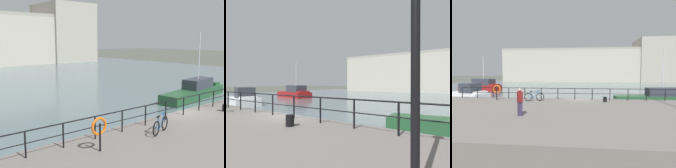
% 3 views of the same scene
% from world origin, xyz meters
% --- Properties ---
extents(ground_plane, '(240.00, 240.00, 0.00)m').
position_xyz_m(ground_plane, '(0.00, 0.00, 0.00)').
color(ground_plane, '#4C5147').
extents(water_basin, '(80.00, 60.00, 0.01)m').
position_xyz_m(water_basin, '(0.00, 30.20, 0.01)').
color(water_basin, slate).
rests_on(water_basin, ground_plane).
extents(moored_cabin_cruiser, '(9.64, 3.12, 6.23)m').
position_xyz_m(moored_cabin_cruiser, '(8.72, 4.70, 0.69)').
color(moored_cabin_cruiser, '#23512D').
rests_on(moored_cabin_cruiser, water_basin).
extents(quay_railing, '(22.81, 0.07, 1.08)m').
position_xyz_m(quay_railing, '(-0.57, -0.75, 1.82)').
color(quay_railing, black).
rests_on(quay_railing, quay_promenade).
extents(parked_bicycle, '(1.70, 0.61, 0.98)m').
position_xyz_m(parked_bicycle, '(-4.15, -2.07, 1.47)').
color(parked_bicycle, black).
rests_on(parked_bicycle, quay_promenade).
extents(life_ring_stand, '(0.75, 0.16, 1.40)m').
position_xyz_m(life_ring_stand, '(-7.73, -1.95, 2.06)').
color(life_ring_stand, black).
rests_on(life_ring_stand, quay_promenade).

